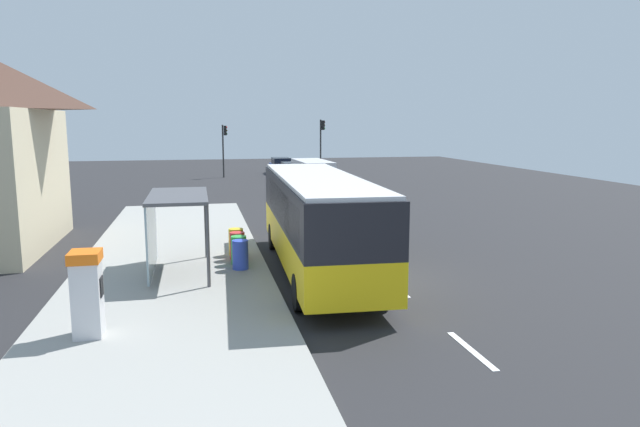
# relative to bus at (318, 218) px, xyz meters

# --- Properties ---
(ground_plane) EXTENTS (56.00, 92.00, 0.04)m
(ground_plane) POSITION_rel_bus_xyz_m (1.71, 12.89, -1.86)
(ground_plane) COLOR #262628
(sidewalk_platform) EXTENTS (6.20, 30.00, 0.18)m
(sidewalk_platform) POSITION_rel_bus_xyz_m (-4.69, 0.89, -1.75)
(sidewalk_platform) COLOR #999993
(sidewalk_platform) RESTS_ON ground
(lane_stripe_seg_0) EXTENTS (0.16, 2.20, 0.01)m
(lane_stripe_seg_0) POSITION_rel_bus_xyz_m (1.96, -7.11, -1.84)
(lane_stripe_seg_0) COLOR silver
(lane_stripe_seg_0) RESTS_ON ground
(lane_stripe_seg_1) EXTENTS (0.16, 2.20, 0.01)m
(lane_stripe_seg_1) POSITION_rel_bus_xyz_m (1.96, -2.11, -1.84)
(lane_stripe_seg_1) COLOR silver
(lane_stripe_seg_1) RESTS_ON ground
(lane_stripe_seg_2) EXTENTS (0.16, 2.20, 0.01)m
(lane_stripe_seg_2) POSITION_rel_bus_xyz_m (1.96, 2.89, -1.84)
(lane_stripe_seg_2) COLOR silver
(lane_stripe_seg_2) RESTS_ON ground
(lane_stripe_seg_3) EXTENTS (0.16, 2.20, 0.01)m
(lane_stripe_seg_3) POSITION_rel_bus_xyz_m (1.96, 7.89, -1.84)
(lane_stripe_seg_3) COLOR silver
(lane_stripe_seg_3) RESTS_ON ground
(lane_stripe_seg_4) EXTENTS (0.16, 2.20, 0.01)m
(lane_stripe_seg_4) POSITION_rel_bus_xyz_m (1.96, 12.89, -1.84)
(lane_stripe_seg_4) COLOR silver
(lane_stripe_seg_4) RESTS_ON ground
(lane_stripe_seg_5) EXTENTS (0.16, 2.20, 0.01)m
(lane_stripe_seg_5) POSITION_rel_bus_xyz_m (1.96, 17.89, -1.84)
(lane_stripe_seg_5) COLOR silver
(lane_stripe_seg_5) RESTS_ON ground
(lane_stripe_seg_6) EXTENTS (0.16, 2.20, 0.01)m
(lane_stripe_seg_6) POSITION_rel_bus_xyz_m (1.96, 22.89, -1.84)
(lane_stripe_seg_6) COLOR silver
(lane_stripe_seg_6) RESTS_ON ground
(lane_stripe_seg_7) EXTENTS (0.16, 2.20, 0.01)m
(lane_stripe_seg_7) POSITION_rel_bus_xyz_m (1.96, 27.89, -1.84)
(lane_stripe_seg_7) COLOR silver
(lane_stripe_seg_7) RESTS_ON ground
(bus) EXTENTS (2.92, 11.09, 3.21)m
(bus) POSITION_rel_bus_xyz_m (0.00, 0.00, 0.00)
(bus) COLOR yellow
(bus) RESTS_ON ground
(white_van) EXTENTS (2.15, 5.25, 2.30)m
(white_van) POSITION_rel_bus_xyz_m (3.91, 20.57, -0.50)
(white_van) COLOR silver
(white_van) RESTS_ON ground
(sedan_near) EXTENTS (1.86, 4.41, 1.52)m
(sedan_near) POSITION_rel_bus_xyz_m (4.01, 36.27, -1.05)
(sedan_near) COLOR navy
(sedan_near) RESTS_ON ground
(sedan_far) EXTENTS (1.88, 4.42, 1.52)m
(sedan_far) POSITION_rel_bus_xyz_m (4.01, 29.77, -1.05)
(sedan_far) COLOR #B7B7BC
(sedan_far) RESTS_ON ground
(ticket_machine) EXTENTS (0.66, 0.76, 1.94)m
(ticket_machine) POSITION_rel_bus_xyz_m (-6.26, -4.92, -0.67)
(ticket_machine) COLOR silver
(ticket_machine) RESTS_ON sidewalk_platform
(recycling_bin_blue) EXTENTS (0.52, 0.52, 0.95)m
(recycling_bin_blue) POSITION_rel_bus_xyz_m (-2.49, 0.38, -1.19)
(recycling_bin_blue) COLOR blue
(recycling_bin_blue) RESTS_ON sidewalk_platform
(recycling_bin_green) EXTENTS (0.52, 0.52, 0.95)m
(recycling_bin_green) POSITION_rel_bus_xyz_m (-2.49, 1.08, -1.19)
(recycling_bin_green) COLOR green
(recycling_bin_green) RESTS_ON sidewalk_platform
(recycling_bin_red) EXTENTS (0.52, 0.52, 0.95)m
(recycling_bin_red) POSITION_rel_bus_xyz_m (-2.49, 1.78, -1.19)
(recycling_bin_red) COLOR red
(recycling_bin_red) RESTS_ON sidewalk_platform
(recycling_bin_yellow) EXTENTS (0.52, 0.52, 0.95)m
(recycling_bin_yellow) POSITION_rel_bus_xyz_m (-2.49, 2.48, -1.19)
(recycling_bin_yellow) COLOR yellow
(recycling_bin_yellow) RESTS_ON sidewalk_platform
(traffic_light_near_side) EXTENTS (0.49, 0.28, 5.07)m
(traffic_light_near_side) POSITION_rel_bus_xyz_m (7.21, 33.01, 1.53)
(traffic_light_near_side) COLOR #2D2D2D
(traffic_light_near_side) RESTS_ON ground
(traffic_light_far_side) EXTENTS (0.49, 0.28, 4.62)m
(traffic_light_far_side) POSITION_rel_bus_xyz_m (-1.38, 33.81, 1.25)
(traffic_light_far_side) COLOR #2D2D2D
(traffic_light_far_side) RESTS_ON ground
(bus_shelter) EXTENTS (1.80, 4.00, 2.50)m
(bus_shelter) POSITION_rel_bus_xyz_m (-4.70, 0.39, 0.25)
(bus_shelter) COLOR #4C4C51
(bus_shelter) RESTS_ON sidewalk_platform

